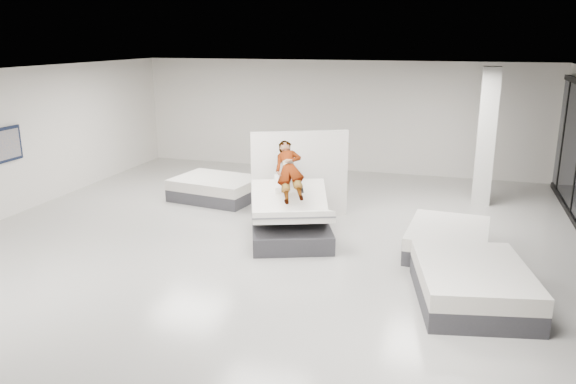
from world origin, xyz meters
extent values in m
plane|color=#A5A29C|center=(0.00, 0.00, 0.00)|extent=(14.00, 14.00, 0.00)
plane|color=black|center=(0.00, 0.00, 3.20)|extent=(14.00, 14.00, 0.00)
cube|color=silver|center=(0.00, 7.00, 1.60)|extent=(12.00, 0.04, 3.20)
cube|color=#37363B|center=(0.36, 0.87, 0.17)|extent=(2.09, 2.38, 0.35)
cube|color=white|center=(0.22, 1.23, 0.68)|extent=(1.73, 1.43, 0.68)
cube|color=#5D5D61|center=(0.22, 1.23, 0.68)|extent=(1.72, 1.37, 0.52)
cube|color=white|center=(0.51, 0.46, 0.59)|extent=(1.75, 1.47, 0.49)
cube|color=#5D5D61|center=(0.51, 0.46, 0.59)|extent=(1.75, 1.45, 0.31)
cube|color=white|center=(0.16, 1.39, 0.99)|extent=(0.66, 0.58, 0.32)
imported|color=slate|center=(0.25, 1.15, 1.16)|extent=(0.96, 1.36, 1.40)
cube|color=black|center=(0.58, 0.90, 1.00)|extent=(0.10, 0.15, 0.08)
cube|color=white|center=(0.15, 2.26, 0.96)|extent=(1.95, 0.97, 1.91)
cube|color=#37363B|center=(3.33, 0.99, 0.14)|extent=(1.50, 1.93, 0.28)
cube|color=white|center=(3.33, 0.99, 0.39)|extent=(1.50, 1.93, 0.23)
cube|color=#37363B|center=(3.72, -0.96, 0.16)|extent=(1.95, 2.35, 0.31)
cube|color=white|center=(3.72, -0.96, 0.44)|extent=(1.95, 2.35, 0.26)
cube|color=#37363B|center=(-2.18, 3.04, 0.15)|extent=(2.15, 1.74, 0.29)
cube|color=white|center=(-2.18, 3.04, 0.41)|extent=(2.15, 1.74, 0.24)
cube|color=silver|center=(4.00, 4.50, 1.60)|extent=(0.40, 0.40, 3.20)
cube|color=black|center=(-5.94, 0.50, 1.60)|extent=(0.05, 0.95, 0.75)
cube|color=#9E8669|center=(-5.91, 0.50, 1.60)|extent=(0.02, 0.82, 0.62)
cube|color=black|center=(5.90, 6.00, 1.45)|extent=(0.09, 0.08, 2.80)
camera|label=1|loc=(3.30, -9.09, 3.83)|focal=35.00mm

